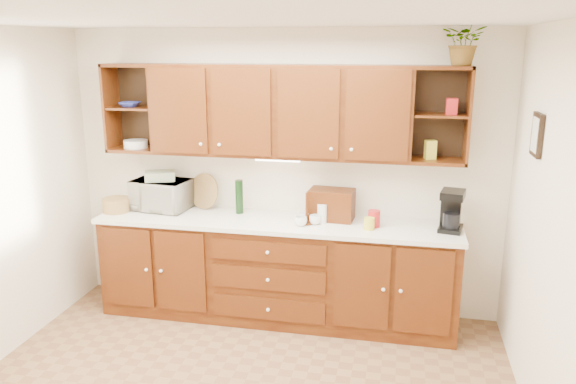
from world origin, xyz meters
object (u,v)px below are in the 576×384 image
at_px(coffee_maker, 452,211).
at_px(microwave, 161,195).
at_px(bread_box, 332,205).
at_px(potted_plant, 465,42).

bearing_deg(coffee_maker, microwave, -170.49).
xyz_separation_m(microwave, coffee_maker, (2.64, -0.08, 0.02)).
height_order(microwave, bread_box, microwave).
relative_size(microwave, potted_plant, 1.38).
distance_m(coffee_maker, potted_plant, 1.37).
bearing_deg(bread_box, potted_plant, 2.70).
bearing_deg(bread_box, microwave, -175.46).
height_order(bread_box, coffee_maker, coffee_maker).
distance_m(microwave, bread_box, 1.62).
xyz_separation_m(bread_box, potted_plant, (1.03, -0.03, 1.40)).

